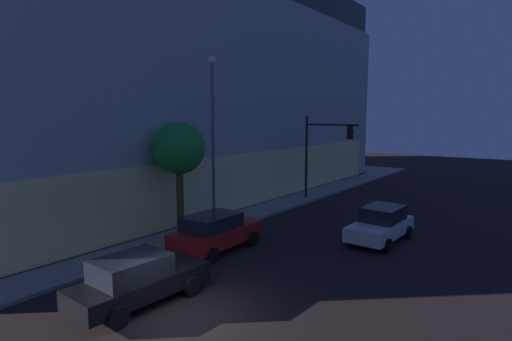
# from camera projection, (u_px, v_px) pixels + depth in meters

# --- Properties ---
(ground_plane) EXTENTS (120.00, 120.00, 0.00)m
(ground_plane) POSITION_uv_depth(u_px,v_px,m) (183.00, 319.00, 12.39)
(ground_plane) COLOR black
(modern_building) EXTENTS (39.97, 29.53, 17.12)m
(modern_building) POSITION_uv_depth(u_px,v_px,m) (121.00, 89.00, 35.60)
(modern_building) COLOR #4C4C51
(modern_building) RESTS_ON ground
(traffic_light_far_corner) EXTENTS (0.48, 4.17, 5.97)m
(traffic_light_far_corner) POSITION_uv_depth(u_px,v_px,m) (322.00, 145.00, 29.17)
(traffic_light_far_corner) COLOR black
(traffic_light_far_corner) RESTS_ON sidewalk_corner
(street_lamp_sidewalk) EXTENTS (0.44, 0.44, 9.05)m
(street_lamp_sidewalk) POSITION_uv_depth(u_px,v_px,m) (213.00, 123.00, 21.68)
(street_lamp_sidewalk) COLOR slate
(street_lamp_sidewalk) RESTS_ON sidewalk_corner
(sidewalk_tree) EXTENTS (2.61, 2.61, 5.68)m
(sidewalk_tree) POSITION_uv_depth(u_px,v_px,m) (179.00, 149.00, 20.44)
(sidewalk_tree) COLOR #4E3F1E
(sidewalk_tree) RESTS_ON sidewalk_corner
(car_black) EXTENTS (4.71, 2.17, 1.66)m
(car_black) POSITION_uv_depth(u_px,v_px,m) (138.00, 279.00, 13.30)
(car_black) COLOR black
(car_black) RESTS_ON ground
(car_red) EXTENTS (4.65, 2.21, 1.72)m
(car_red) POSITION_uv_depth(u_px,v_px,m) (216.00, 232.00, 18.67)
(car_red) COLOR maroon
(car_red) RESTS_ON ground
(car_white) EXTENTS (4.51, 2.23, 1.68)m
(car_white) POSITION_uv_depth(u_px,v_px,m) (381.00, 224.00, 20.19)
(car_white) COLOR silver
(car_white) RESTS_ON ground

